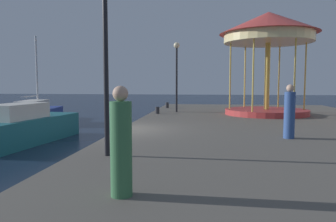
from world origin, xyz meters
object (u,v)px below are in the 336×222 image
bollard_south (167,105)px  lamp_post_mid_promenade (105,25)px  person_far_corner (121,145)px  person_mid_promenade (289,113)px  bollard_north (157,110)px  lamp_post_far_end (177,64)px  motorboat_teal (25,128)px  sailboat_blue (36,114)px  carousel (268,38)px

bollard_south → lamp_post_mid_promenade: bearing=-88.6°
bollard_south → person_far_corner: (1.44, -17.73, 0.61)m
person_far_corner → person_mid_promenade: bearing=55.6°
bollard_north → bollard_south: (0.05, 4.27, 0.00)m
lamp_post_mid_promenade → lamp_post_far_end: 11.95m
person_mid_promenade → lamp_post_mid_promenade: bearing=-148.6°
lamp_post_mid_promenade → bollard_north: 11.17m
motorboat_teal → sailboat_blue: sailboat_blue is taller
lamp_post_mid_promenade → person_far_corner: lamp_post_mid_promenade is taller
motorboat_teal → carousel: (11.05, 5.73, 4.39)m
bollard_south → person_mid_promenade: size_ratio=0.23×
lamp_post_far_end → person_mid_promenade: lamp_post_far_end is taller
lamp_post_far_end → person_far_corner: size_ratio=2.44×
lamp_post_far_end → bollard_south: size_ratio=10.51×
motorboat_teal → sailboat_blue: size_ratio=0.92×
sailboat_blue → bollard_north: 8.29m
lamp_post_mid_promenade → bollard_south: (-0.36, 15.04, -2.94)m
carousel → bollard_south: (-6.12, 4.05, -4.07)m
person_mid_promenade → person_far_corner: bearing=-124.4°
person_mid_promenade → sailboat_blue: bearing=146.6°
lamp_post_mid_promenade → person_mid_promenade: size_ratio=2.69×
person_mid_promenade → person_far_corner: size_ratio=1.00×
bollard_south → carousel: bearing=-33.5°
carousel → lamp_post_mid_promenade: bearing=-117.6°
motorboat_teal → bollard_north: motorboat_teal is taller
carousel → person_mid_promenade: carousel is taller
carousel → person_mid_promenade: bearing=-95.2°
bollard_north → bollard_south: 4.27m
person_mid_promenade → motorboat_teal: bearing=168.1°
bollard_north → lamp_post_far_end: bearing=49.1°
carousel → bollard_north: (-6.16, -0.22, -4.07)m
motorboat_teal → person_mid_promenade: (10.33, -2.18, 0.93)m
sailboat_blue → person_mid_promenade: sailboat_blue is taller
sailboat_blue → person_far_corner: size_ratio=3.75×
lamp_post_mid_promenade → lamp_post_far_end: (0.60, 11.93, -0.25)m
lamp_post_mid_promenade → sailboat_blue: bearing=125.5°
lamp_post_far_end → bollard_north: lamp_post_far_end is taller
bollard_north → person_far_corner: person_far_corner is taller
lamp_post_far_end → person_mid_promenade: bearing=-63.4°
person_far_corner → sailboat_blue: bearing=123.3°
sailboat_blue → lamp_post_far_end: bearing=-0.7°
sailboat_blue → person_mid_promenade: 16.34m
sailboat_blue → person_far_corner: bearing=-56.7°
sailboat_blue → lamp_post_far_end: size_ratio=1.54×
sailboat_blue → lamp_post_mid_promenade: (8.59, -12.04, 3.36)m
bollard_north → carousel: bearing=2.0°
motorboat_teal → person_mid_promenade: person_mid_promenade is taller
lamp_post_far_end → person_far_corner: (0.48, -14.63, -2.08)m
bollard_north → bollard_south: same height
carousel → person_mid_promenade: size_ratio=3.28×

